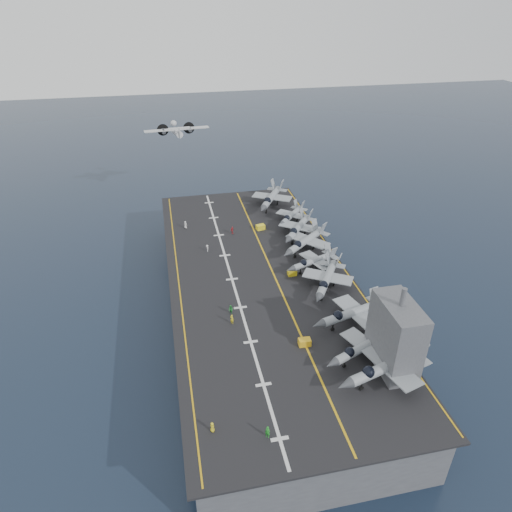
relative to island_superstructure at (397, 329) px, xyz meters
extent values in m
plane|color=#142135|center=(-15.00, 30.00, -17.90)|extent=(500.00, 500.00, 0.00)
cube|color=#56595E|center=(-15.00, 30.00, -12.90)|extent=(36.00, 90.00, 10.00)
cube|color=black|center=(-15.00, 30.00, -7.70)|extent=(38.00, 92.00, 0.40)
cube|color=gold|center=(-12.00, 30.00, -7.48)|extent=(0.35, 90.00, 0.02)
cube|color=silver|center=(-21.00, 30.00, -7.48)|extent=(0.50, 90.00, 0.02)
cube|color=gold|center=(-32.00, 30.00, -7.48)|extent=(0.25, 90.00, 0.02)
cube|color=gold|center=(3.50, 30.00, -7.48)|extent=(0.25, 90.00, 0.02)
imported|color=yellow|center=(-29.77, -6.86, -6.67)|extent=(1.09, 1.19, 1.66)
imported|color=gold|center=(-23.35, 15.66, -6.52)|extent=(1.41, 1.33, 1.95)
imported|color=green|center=(-23.07, 18.61, -6.59)|extent=(1.21, 1.31, 1.82)
imported|color=silver|center=(-24.66, 42.72, -6.68)|extent=(0.73, 1.04, 1.65)
imported|color=#B92730|center=(-17.60, 50.16, -6.54)|extent=(1.38, 1.31, 1.92)
imported|color=silver|center=(-28.69, 55.53, -6.53)|extent=(1.33, 1.39, 1.93)
imported|color=#1D8F24|center=(-22.53, -9.33, -6.53)|extent=(1.39, 1.28, 1.93)
camera|label=1|loc=(-32.51, -48.94, 45.45)|focal=32.00mm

